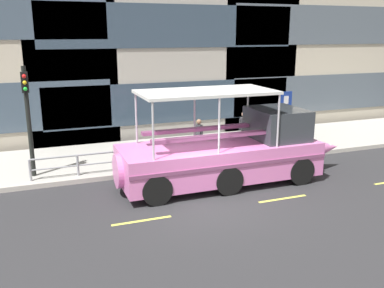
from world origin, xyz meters
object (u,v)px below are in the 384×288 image
(pedestrian_near_bow, at_px, (244,126))
(duck_tour_boat, at_px, (233,152))
(parking_sign, at_px, (285,110))
(pedestrian_mid_left, at_px, (199,133))
(traffic_light_pole, at_px, (28,111))

(pedestrian_near_bow, bearing_deg, duck_tour_boat, -122.59)
(parking_sign, xyz_separation_m, pedestrian_mid_left, (-4.11, 0.27, -0.82))
(traffic_light_pole, relative_size, parking_sign, 1.55)
(traffic_light_pole, bearing_deg, pedestrian_near_bow, 6.55)
(traffic_light_pole, bearing_deg, duck_tour_boat, -20.89)
(parking_sign, height_order, duck_tour_boat, duck_tour_boat)
(parking_sign, relative_size, pedestrian_mid_left, 1.65)
(duck_tour_boat, bearing_deg, pedestrian_mid_left, 91.87)
(parking_sign, distance_m, duck_tour_boat, 4.98)
(duck_tour_boat, distance_m, pedestrian_near_bow, 4.38)
(duck_tour_boat, distance_m, pedestrian_mid_left, 3.12)
(pedestrian_mid_left, bearing_deg, parking_sign, -3.76)
(pedestrian_mid_left, bearing_deg, pedestrian_near_bow, 13.07)
(traffic_light_pole, height_order, pedestrian_mid_left, traffic_light_pole)
(traffic_light_pole, xyz_separation_m, parking_sign, (10.89, 0.22, -0.68))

